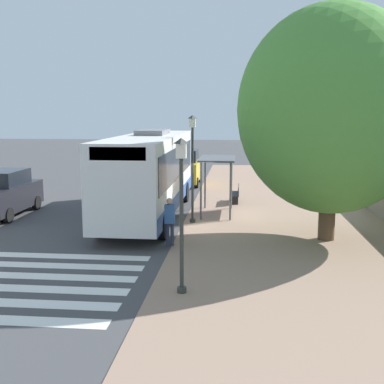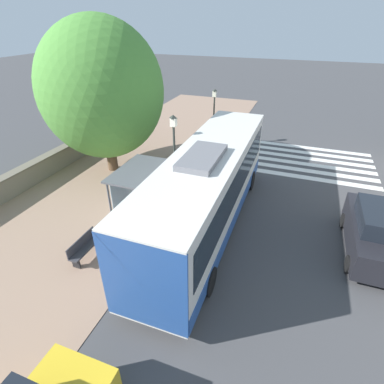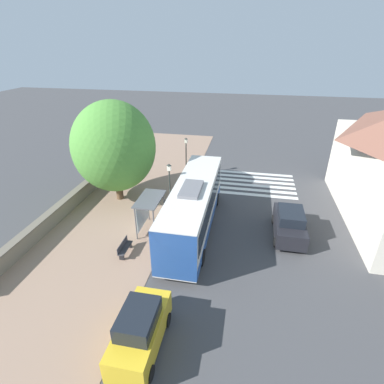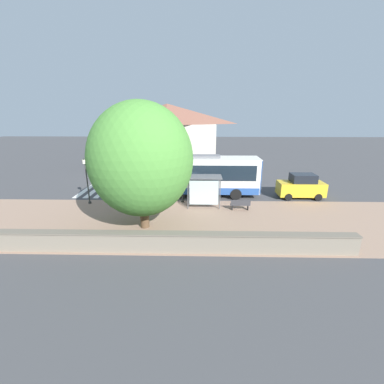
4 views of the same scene
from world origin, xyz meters
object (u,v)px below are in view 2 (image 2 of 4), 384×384
Objects in this scene: bus at (208,188)px; street_lamp_far at (174,155)px; parked_car_far_lane at (377,233)px; street_lamp_near at (214,113)px; bus_shelter at (135,179)px; pedestrian at (207,158)px; bench at (85,247)px; shade_tree at (102,91)px.

bus is 2.41m from street_lamp_far.
parked_car_far_lane is at bearing -4.33° from street_lamp_far.
bus_shelter is at bearing -93.49° from street_lamp_near.
bus is 6.71× the size of pedestrian.
pedestrian reaches higher than bench.
bus_shelter is 0.65× the size of parked_car_far_lane.
bench is at bearing -103.56° from bus_shelter.
shade_tree reaches higher than pedestrian.
street_lamp_near is (-0.91, 4.27, 1.36)m from pedestrian.
bus_shelter is 1.69× the size of pedestrian.
bus is 8.26m from shade_tree.
pedestrian is at bearing 83.21° from street_lamp_far.
bench is (-3.75, -3.46, -1.47)m from bus.
pedestrian is 0.43× the size of street_lamp_near.
bus_shelter is 0.35× the size of shade_tree.
parked_car_far_lane is (13.53, -2.89, -3.62)m from shade_tree.
pedestrian is 9.11m from parked_car_far_lane.
pedestrian is 6.69m from shade_tree.
street_lamp_near is (0.59, 9.66, 0.27)m from bus_shelter.
bench is (-0.69, -2.88, -1.60)m from bus_shelter.
street_lamp_near is at bearing 102.10° from pedestrian.
shade_tree is at bearing 155.98° from street_lamp_far.
bus reaches higher than pedestrian.
bench is 0.39× the size of street_lamp_near.
shade_tree is (-5.47, -1.36, 3.61)m from pedestrian.
shade_tree is at bearing 167.95° from parked_car_far_lane.
pedestrian is at bearing -77.90° from street_lamp_near.
pedestrian is at bearing 152.21° from parked_car_far_lane.
bus_shelter is at bearing -105.58° from pedestrian.
pedestrian is 8.57m from bench.
bus is 6.61m from parked_car_far_lane.
shade_tree is 1.89× the size of parked_car_far_lane.
bus_shelter is at bearing -121.02° from street_lamp_far.
shade_tree reaches higher than bus_shelter.
bus_shelter is 6.19m from shade_tree.
street_lamp_far is 0.54× the size of shade_tree.
street_lamp_near is at bearing 84.16° from bench.
bench is at bearing -104.89° from pedestrian.
shade_tree reaches higher than parked_car_far_lane.
parked_car_far_lane reaches higher than pedestrian.
street_lamp_far is 1.02× the size of parked_car_far_lane.
street_lamp_far is at bearing 58.98° from bus_shelter.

